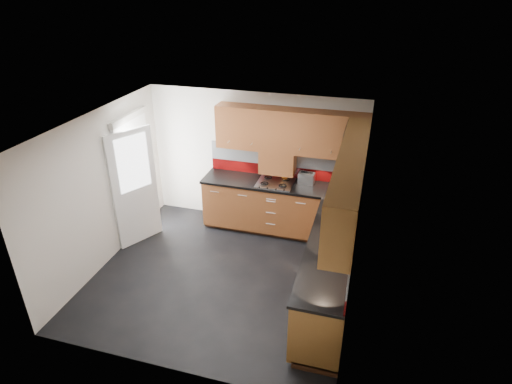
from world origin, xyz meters
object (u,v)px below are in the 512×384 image
(gas_hob, at_px, (275,183))
(toaster, at_px, (306,178))
(food_processor, at_px, (341,196))
(utensil_pot, at_px, (285,174))

(gas_hob, bearing_deg, toaster, 18.44)
(gas_hob, height_order, food_processor, food_processor)
(gas_hob, relative_size, utensil_pot, 1.47)
(utensil_pot, xyz_separation_m, food_processor, (1.01, -0.67, 0.05))
(gas_hob, relative_size, toaster, 2.20)
(gas_hob, distance_m, toaster, 0.54)
(utensil_pot, height_order, food_processor, utensil_pot)
(gas_hob, height_order, utensil_pot, utensil_pot)
(gas_hob, bearing_deg, food_processor, -21.17)
(utensil_pot, bearing_deg, gas_hob, -119.09)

